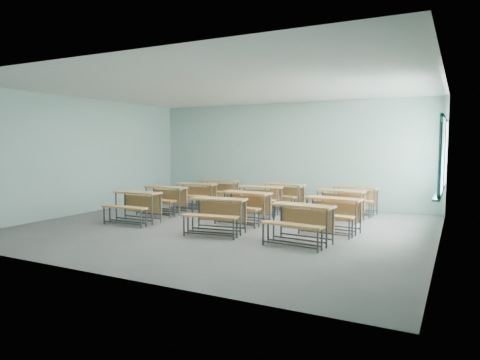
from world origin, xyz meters
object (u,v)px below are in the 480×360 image
at_px(desk_unit_r1c0, 164,196).
at_px(desk_unit_r3c1, 282,192).
at_px(desk_unit_r3c0, 219,188).
at_px(desk_unit_r3c2, 354,196).
at_px(desk_unit_r2c2, 339,200).
at_px(desk_unit_r0c2, 300,218).
at_px(desk_unit_r0c1, 217,210).
at_px(desk_unit_r0c0, 135,202).
at_px(desk_unit_r2c1, 259,195).
at_px(desk_unit_r1c1, 245,202).
at_px(desk_unit_r2c0, 195,192).
at_px(desk_unit_r1c2, 332,210).

distance_m(desk_unit_r1c0, desk_unit_r3c1, 3.46).
bearing_deg(desk_unit_r3c0, desk_unit_r3c2, -2.61).
bearing_deg(desk_unit_r1c0, desk_unit_r3c2, 26.61).
xyz_separation_m(desk_unit_r2c2, desk_unit_r3c2, (0.14, 1.09, 0.00)).
bearing_deg(desk_unit_r0c2, desk_unit_r0c1, -177.33).
height_order(desk_unit_r0c0, desk_unit_r2c1, same).
relative_size(desk_unit_r0c2, desk_unit_r2c1, 1.01).
bearing_deg(desk_unit_r3c1, desk_unit_r1c1, -82.88).
xyz_separation_m(desk_unit_r1c1, desk_unit_r2c0, (-2.33, 1.33, 0.00)).
height_order(desk_unit_r0c1, desk_unit_r3c1, same).
height_order(desk_unit_r2c1, desk_unit_r3c2, same).
xyz_separation_m(desk_unit_r1c0, desk_unit_r2c0, (0.25, 1.17, 0.00)).
bearing_deg(desk_unit_r1c0, desk_unit_r0c1, -31.15).
bearing_deg(desk_unit_r1c2, desk_unit_r0c2, -95.33).
bearing_deg(desk_unit_r1c1, desk_unit_r3c0, 135.78).
bearing_deg(desk_unit_r0c0, desk_unit_r2c0, 87.51).
relative_size(desk_unit_r0c2, desk_unit_r2c0, 1.01).
bearing_deg(desk_unit_r0c2, desk_unit_r1c2, 84.85).
bearing_deg(desk_unit_r1c0, desk_unit_r1c2, -4.39).
bearing_deg(desk_unit_r3c1, desk_unit_r3c2, 9.45).
distance_m(desk_unit_r3c1, desk_unit_r3c2, 2.08).
height_order(desk_unit_r1c0, desk_unit_r2c0, same).
relative_size(desk_unit_r3c1, desk_unit_r3c2, 1.01).
distance_m(desk_unit_r2c2, desk_unit_r3c0, 4.29).
relative_size(desk_unit_r0c1, desk_unit_r1c2, 1.02).
height_order(desk_unit_r1c0, desk_unit_r3c1, same).
bearing_deg(desk_unit_r3c0, desk_unit_r2c2, -17.35).
xyz_separation_m(desk_unit_r1c2, desk_unit_r3c1, (-2.18, 2.62, 0.00)).
distance_m(desk_unit_r2c0, desk_unit_r3c0, 1.22).
bearing_deg(desk_unit_r0c0, desk_unit_r2c1, 50.26).
distance_m(desk_unit_r0c1, desk_unit_r2c0, 3.57).
relative_size(desk_unit_r1c2, desk_unit_r3c2, 1.00).
relative_size(desk_unit_r1c1, desk_unit_r1c2, 0.99).
bearing_deg(desk_unit_r2c1, desk_unit_r1c2, -37.24).
distance_m(desk_unit_r1c1, desk_unit_r2c0, 2.68).
relative_size(desk_unit_r0c2, desk_unit_r2c2, 1.01).
bearing_deg(desk_unit_r0c0, desk_unit_r3c1, 56.02).
bearing_deg(desk_unit_r2c0, desk_unit_r0c0, -96.42).
bearing_deg(desk_unit_r1c2, desk_unit_r0c0, -161.54).
xyz_separation_m(desk_unit_r1c0, desk_unit_r3c0, (0.36, 2.39, 0.00)).
bearing_deg(desk_unit_r2c0, desk_unit_r1c2, -23.01).
bearing_deg(desk_unit_r0c1, desk_unit_r2c2, 47.86).
bearing_deg(desk_unit_r0c2, desk_unit_r2c0, 152.40).
bearing_deg(desk_unit_r0c1, desk_unit_r2c1, 87.94).
height_order(desk_unit_r2c0, desk_unit_r3c0, same).
bearing_deg(desk_unit_r3c2, desk_unit_r0c1, -111.97).
bearing_deg(desk_unit_r2c0, desk_unit_r2c1, -2.09).
bearing_deg(desk_unit_r1c2, desk_unit_r2c1, 152.79).
bearing_deg(desk_unit_r2c0, desk_unit_r0c2, -38.10).
relative_size(desk_unit_r2c0, desk_unit_r2c2, 1.00).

